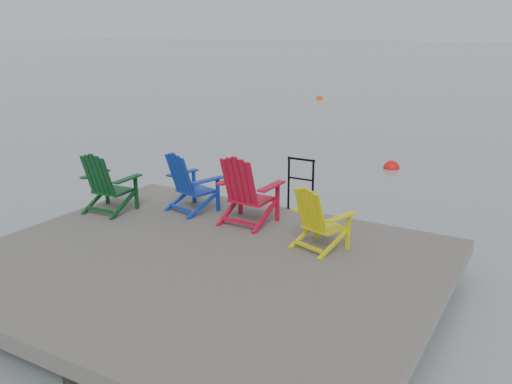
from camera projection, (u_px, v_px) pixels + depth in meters
The scene contains 9 objects.
ground at pixel (203, 293), 7.28m from camera, with size 400.00×400.00×0.00m, color slate.
dock at pixel (203, 269), 7.18m from camera, with size 6.00×5.00×1.40m.
handrail at pixel (301, 179), 8.89m from camera, with size 0.48×0.04×0.90m.
chair_green at pixel (107, 182), 8.85m from camera, with size 0.84×0.78×1.01m.
chair_blue at pixel (190, 182), 8.89m from camera, with size 0.93×0.88×1.00m.
chair_red at pixel (247, 190), 8.29m from camera, with size 0.88×0.82×1.09m.
chair_yellow at pixel (319, 218), 7.34m from camera, with size 0.85×0.81×0.90m.
buoy_a at pixel (391, 168), 13.90m from camera, with size 0.41×0.41×0.41m, color red.
buoy_b at pixel (320, 99), 28.23m from camera, with size 0.35×0.35×0.35m, color #EE3B0E.
Camera 1 is at (3.92, -5.35, 3.38)m, focal length 38.00 mm.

